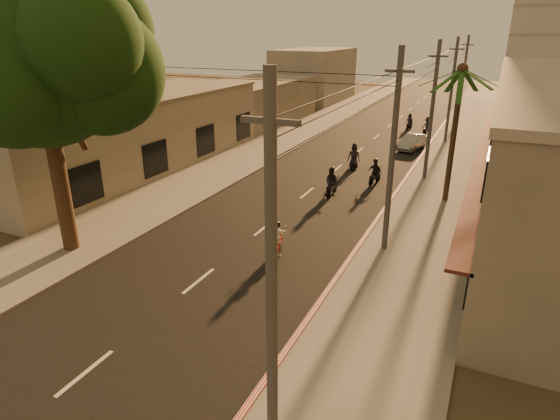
# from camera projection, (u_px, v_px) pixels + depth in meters

# --- Properties ---
(ground) EXTENTS (160.00, 160.00, 0.00)m
(ground) POSITION_uv_depth(u_px,v_px,m) (168.00, 306.00, 17.33)
(ground) COLOR #383023
(ground) RESTS_ON ground
(road) EXTENTS (10.00, 140.00, 0.02)m
(road) POSITION_uv_depth(u_px,v_px,m) (337.00, 169.00, 34.27)
(road) COLOR black
(road) RESTS_ON ground
(sidewalk_right) EXTENTS (5.00, 140.00, 0.12)m
(sidewalk_right) POSITION_uv_depth(u_px,v_px,m) (444.00, 181.00, 31.34)
(sidewalk_right) COLOR slate
(sidewalk_right) RESTS_ON ground
(sidewalk_left) EXTENTS (5.00, 140.00, 0.12)m
(sidewalk_left) POSITION_uv_depth(u_px,v_px,m) (247.00, 157.00, 37.17)
(sidewalk_left) COLOR slate
(sidewalk_left) RESTS_ON ground
(curb_stripe) EXTENTS (0.20, 60.00, 0.20)m
(curb_stripe) POSITION_uv_depth(u_px,v_px,m) (392.00, 198.00, 28.02)
(curb_stripe) COLOR red
(curb_stripe) RESTS_ON ground
(left_building) EXTENTS (8.20, 24.20, 5.20)m
(left_building) POSITION_uv_depth(u_px,v_px,m) (127.00, 133.00, 33.68)
(left_building) COLOR #9D978E
(left_building) RESTS_ON ground
(broadleaf_tree) EXTENTS (9.60, 8.70, 12.10)m
(broadleaf_tree) POSITION_uv_depth(u_px,v_px,m) (48.00, 59.00, 18.64)
(broadleaf_tree) COLOR black
(broadleaf_tree) RESTS_ON ground
(palm_tree) EXTENTS (5.00, 5.00, 8.20)m
(palm_tree) POSITION_uv_depth(u_px,v_px,m) (461.00, 77.00, 25.19)
(palm_tree) COLOR black
(palm_tree) RESTS_ON ground
(utility_poles) EXTENTS (1.20, 48.26, 9.00)m
(utility_poles) POSITION_uv_depth(u_px,v_px,m) (435.00, 81.00, 29.50)
(utility_poles) COLOR #38383A
(utility_poles) RESTS_ON ground
(filler_right) EXTENTS (8.00, 14.00, 6.00)m
(filler_right) POSITION_uv_depth(u_px,v_px,m) (541.00, 96.00, 48.93)
(filler_right) COLOR #9D978E
(filler_right) RESTS_ON ground
(filler_left_near) EXTENTS (8.00, 14.00, 4.40)m
(filler_left_near) POSITION_uv_depth(u_px,v_px,m) (255.00, 102.00, 50.78)
(filler_left_near) COLOR #9D978E
(filler_left_near) RESTS_ON ground
(filler_left_far) EXTENTS (8.00, 14.00, 7.00)m
(filler_left_far) POSITION_uv_depth(u_px,v_px,m) (314.00, 75.00, 65.56)
(filler_left_far) COLOR #9D978E
(filler_left_far) RESTS_ON ground
(scooter_red) EXTENTS (0.83, 1.71, 1.70)m
(scooter_red) POSITION_uv_depth(u_px,v_px,m) (277.00, 241.00, 20.86)
(scooter_red) COLOR black
(scooter_red) RESTS_ON ground
(scooter_mid_a) EXTENTS (0.86, 1.87, 1.84)m
(scooter_mid_a) POSITION_uv_depth(u_px,v_px,m) (332.00, 183.00, 28.46)
(scooter_mid_a) COLOR black
(scooter_mid_a) RESTS_ON ground
(scooter_mid_b) EXTENTS (1.08, 1.75, 1.72)m
(scooter_mid_b) POSITION_uv_depth(u_px,v_px,m) (375.00, 173.00, 30.65)
(scooter_mid_b) COLOR black
(scooter_mid_b) RESTS_ON ground
(scooter_far_a) EXTENTS (1.05, 1.94, 1.92)m
(scooter_far_a) POSITION_uv_depth(u_px,v_px,m) (354.00, 157.00, 33.96)
(scooter_far_a) COLOR black
(scooter_far_a) RESTS_ON ground
(scooter_far_b) EXTENTS (1.45, 1.77, 1.79)m
(scooter_far_b) POSITION_uv_depth(u_px,v_px,m) (427.00, 127.00, 44.76)
(scooter_far_b) COLOR black
(scooter_far_b) RESTS_ON ground
(parked_car) EXTENTS (2.77, 4.34, 1.27)m
(parked_car) POSITION_uv_depth(u_px,v_px,m) (412.00, 142.00, 39.52)
(parked_car) COLOR gray
(parked_car) RESTS_ON ground
(scooter_far_c) EXTENTS (0.89, 1.63, 1.60)m
(scooter_far_c) POSITION_uv_depth(u_px,v_px,m) (410.00, 122.00, 47.61)
(scooter_far_c) COLOR black
(scooter_far_c) RESTS_ON ground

